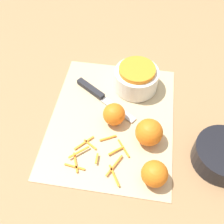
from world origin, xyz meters
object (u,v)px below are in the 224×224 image
at_px(bowl_dark, 223,155).
at_px(knife, 96,93).
at_px(orange_back, 149,132).
at_px(orange_left, 154,174).
at_px(orange_right, 114,114).
at_px(bowl_speckled, 136,78).

distance_m(bowl_dark, knife, 0.42).
distance_m(knife, orange_back, 0.24).
bearing_deg(orange_back, orange_left, 10.77).
bearing_deg(orange_right, bowl_dark, 74.72).
bearing_deg(bowl_dark, bowl_speckled, -132.55).
height_order(knife, orange_back, orange_back).
xyz_separation_m(bowl_speckled, orange_right, (0.15, -0.05, -0.01)).
distance_m(bowl_speckled, bowl_dark, 0.35).
bearing_deg(orange_right, orange_left, 37.19).
relative_size(knife, orange_left, 3.10).
distance_m(bowl_speckled, orange_right, 0.16).
height_order(knife, orange_left, orange_left).
relative_size(bowl_dark, knife, 0.73).
height_order(bowl_dark, orange_left, orange_left).
bearing_deg(orange_left, bowl_dark, 115.67).
bearing_deg(knife, orange_left, -19.08).
relative_size(bowl_dark, orange_back, 2.01).
relative_size(bowl_speckled, orange_left, 2.05).
distance_m(bowl_dark, orange_left, 0.20).
relative_size(bowl_speckled, knife, 0.66).
height_order(bowl_speckled, orange_back, bowl_speckled).
relative_size(knife, orange_back, 2.75).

